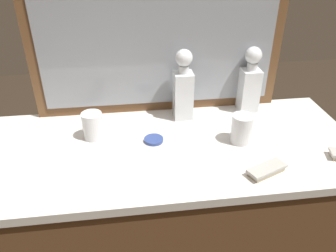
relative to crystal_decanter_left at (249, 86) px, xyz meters
The scene contains 8 objects.
dresser 0.70m from the crystal_decanter_left, 148.60° to the right, with size 1.38×0.59×0.88m.
dresser_mirror 0.46m from the crystal_decanter_left, behind, with size 1.00×0.03×0.77m.
crystal_decanter_left is the anchor object (origin of this frame).
crystal_decanter_rear 0.28m from the crystal_decanter_left, behind, with size 0.07×0.07×0.29m.
crystal_tumbler_far_left 0.65m from the crystal_decanter_left, 167.74° to the right, with size 0.07×0.07×0.10m.
crystal_tumbler_left 0.26m from the crystal_decanter_left, 113.64° to the right, with size 0.08×0.08×0.11m.
silver_brush_far_left 0.44m from the crystal_decanter_left, 100.48° to the right, with size 0.14×0.10×0.02m.
porcelain_dish 0.47m from the crystal_decanter_left, 155.13° to the right, with size 0.07×0.07×0.01m.
Camera 1 is at (-0.13, -1.00, 1.57)m, focal length 36.15 mm.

